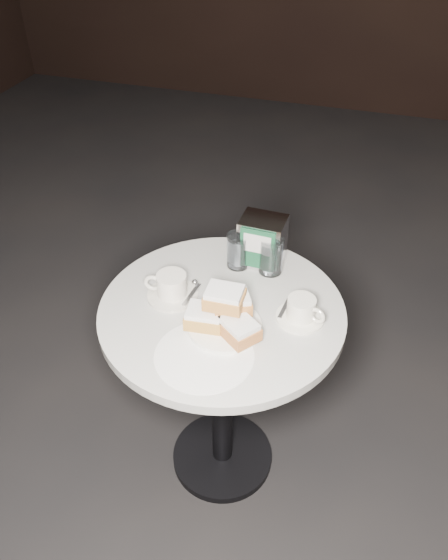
% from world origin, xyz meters
% --- Properties ---
extents(ground, '(7.00, 7.00, 0.00)m').
position_xyz_m(ground, '(0.00, 0.00, 0.00)').
color(ground, black).
rests_on(ground, ground).
extents(cafe_table, '(0.70, 0.70, 0.74)m').
position_xyz_m(cafe_table, '(0.00, 0.00, 0.55)').
color(cafe_table, black).
rests_on(cafe_table, ground).
extents(sugar_spill, '(0.29, 0.29, 0.00)m').
position_xyz_m(sugar_spill, '(0.01, -0.19, 0.75)').
color(sugar_spill, white).
rests_on(sugar_spill, cafe_table).
extents(beignet_plate, '(0.24, 0.24, 0.13)m').
position_xyz_m(beignet_plate, '(0.03, -0.08, 0.79)').
color(beignet_plate, white).
rests_on(beignet_plate, cafe_table).
extents(coffee_cup_left, '(0.17, 0.17, 0.08)m').
position_xyz_m(coffee_cup_left, '(-0.15, 0.01, 0.78)').
color(coffee_cup_left, beige).
rests_on(coffee_cup_left, cafe_table).
extents(coffee_cup_right, '(0.17, 0.17, 0.07)m').
position_xyz_m(coffee_cup_right, '(0.22, 0.02, 0.78)').
color(coffee_cup_right, white).
rests_on(coffee_cup_right, cafe_table).
extents(water_glass_left, '(0.08, 0.08, 0.11)m').
position_xyz_m(water_glass_left, '(-0.01, 0.20, 0.80)').
color(water_glass_left, white).
rests_on(water_glass_left, cafe_table).
extents(water_glass_right, '(0.09, 0.09, 0.12)m').
position_xyz_m(water_glass_right, '(0.09, 0.21, 0.80)').
color(water_glass_right, white).
rests_on(water_glass_right, cafe_table).
extents(napkin_dispenser, '(0.14, 0.12, 0.16)m').
position_xyz_m(napkin_dispenser, '(0.05, 0.24, 0.82)').
color(napkin_dispenser, silver).
rests_on(napkin_dispenser, cafe_table).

